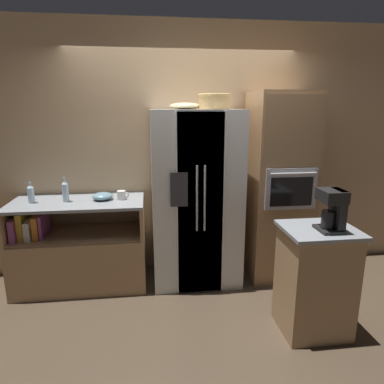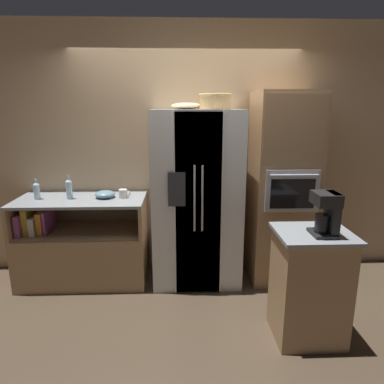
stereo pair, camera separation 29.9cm
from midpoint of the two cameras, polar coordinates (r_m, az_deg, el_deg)
The scene contains 13 objects.
ground_plane at distance 3.97m, azimuth 1.44°, elevation -14.46°, with size 20.00×20.00×0.00m, color #4C3D2D.
wall_back at distance 3.96m, azimuth 1.16°, elevation 6.86°, with size 12.00×0.06×2.80m.
counter_left at distance 3.98m, azimuth -15.65°, elevation -9.33°, with size 1.36×0.67×0.94m.
refrigerator at distance 3.68m, azimuth 3.08°, elevation -1.10°, with size 0.93×0.73×1.87m.
wall_oven at distance 3.88m, azimuth 16.90°, elevation 0.53°, with size 0.66×0.71×2.05m.
island_counter at distance 3.11m, azimuth 21.68°, elevation -14.29°, with size 0.59×0.51×0.93m.
wicker_basket at distance 3.54m, azimuth 6.39°, elevation 14.87°, with size 0.33×0.33×0.15m.
fruit_bowl at distance 3.62m, azimuth 1.54°, elevation 14.16°, with size 0.32×0.32×0.07m.
bottle_tall at distance 3.78m, azimuth -17.71°, elevation 0.56°, with size 0.07×0.07×0.26m.
bottle_short at distance 3.89m, azimuth -22.50°, elevation 0.26°, with size 0.06×0.06×0.22m.
mug at distance 3.70m, azimuth -9.13°, elevation -0.29°, with size 0.13×0.09×0.09m.
mixing_bowl at distance 3.74m, azimuth -12.12°, elevation -0.39°, with size 0.21×0.21×0.08m.
coffee_maker at distance 2.84m, azimuth 24.49°, elevation -3.08°, with size 0.18×0.21×0.34m.
Camera 2 is at (-0.08, -3.49, 1.89)m, focal length 32.00 mm.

